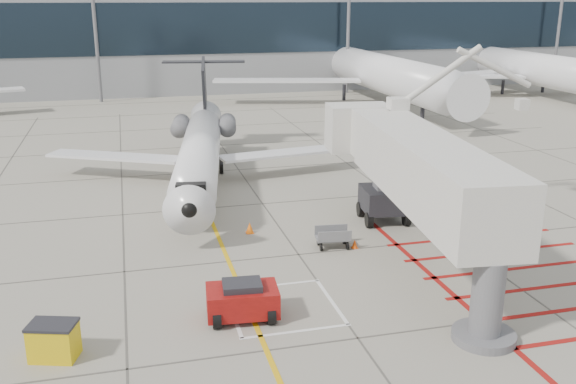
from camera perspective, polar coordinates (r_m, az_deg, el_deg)
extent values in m
plane|color=gray|center=(26.89, 3.22, -8.74)|extent=(260.00, 260.00, 0.00)
cone|color=orange|center=(33.05, -3.42, -3.19)|extent=(0.41, 0.41, 0.57)
cone|color=#E34C0B|center=(31.23, 5.95, -4.61)|extent=(0.31, 0.31, 0.44)
cube|color=gray|center=(94.79, -3.88, 14.12)|extent=(180.00, 28.00, 14.00)
cube|color=black|center=(80.99, -2.00, 14.38)|extent=(180.00, 0.10, 6.00)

